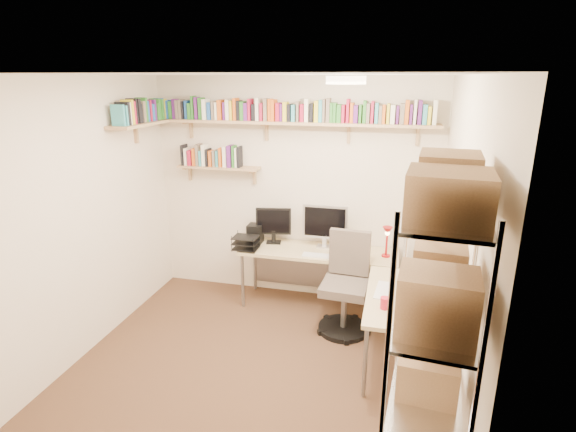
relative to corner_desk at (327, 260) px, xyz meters
name	(u,v)px	position (x,y,z in m)	size (l,w,h in m)	color
ground	(256,364)	(-0.47, -0.99, -0.66)	(3.20, 3.20, 0.00)	#3E261A
room_shell	(252,199)	(-0.47, -0.99, 0.89)	(3.24, 3.04, 2.52)	beige
wall_shelves	(251,122)	(-0.90, 0.30, 1.37)	(3.12, 1.09, 0.80)	tan
corner_desk	(327,260)	(0.00, 0.00, 0.00)	(2.04, 1.73, 1.15)	tan
office_chair	(346,290)	(0.23, -0.18, -0.23)	(0.53, 0.54, 1.02)	black
wire_rack	(438,287)	(0.89, -2.09, 0.80)	(0.49, 0.88, 2.12)	silver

